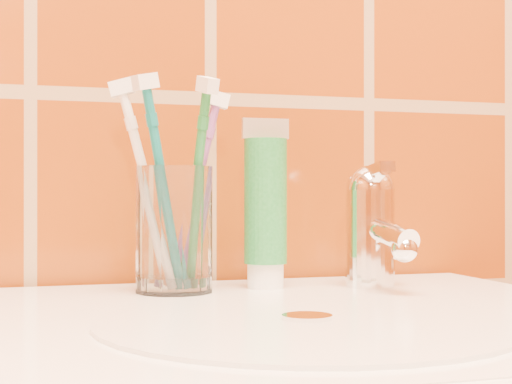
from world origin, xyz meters
name	(u,v)px	position (x,y,z in m)	size (l,w,h in m)	color
glass_tumbler	(175,229)	(-0.06, 1.11, 0.91)	(0.07, 0.07, 0.12)	white
toothpaste_tube	(265,209)	(0.03, 1.11, 0.93)	(0.05, 0.04, 0.16)	white
faucet	(372,222)	(0.14, 1.09, 0.91)	(0.05, 0.11, 0.12)	white
toothbrush_0	(195,188)	(-0.04, 1.09, 0.95)	(0.04, 0.07, 0.20)	#1E7232
toothbrush_1	(163,186)	(-0.07, 1.09, 0.95)	(0.06, 0.04, 0.20)	#0C676C
toothbrush_2	(148,187)	(-0.08, 1.10, 0.95)	(0.07, 0.04, 0.20)	white
toothbrush_3	(195,191)	(-0.04, 1.12, 0.94)	(0.07, 0.03, 0.19)	#844799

